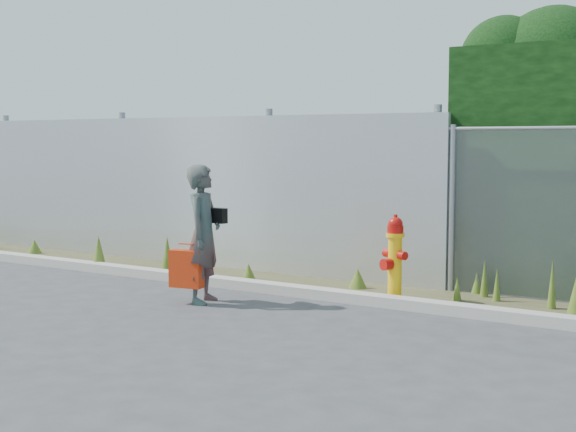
# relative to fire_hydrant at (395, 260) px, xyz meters

# --- Properties ---
(ground) EXTENTS (80.00, 80.00, 0.00)m
(ground) POSITION_rel_fire_hydrant_xyz_m (-0.72, -2.09, -0.49)
(ground) COLOR #3B3A3D
(ground) RESTS_ON ground
(curb) EXTENTS (16.00, 0.22, 0.12)m
(curb) POSITION_rel_fire_hydrant_xyz_m (-0.72, -0.29, -0.43)
(curb) COLOR #A49F94
(curb) RESTS_ON ground
(weed_strip) EXTENTS (16.00, 1.27, 0.55)m
(weed_strip) POSITION_rel_fire_hydrant_xyz_m (-0.86, 0.28, -0.36)
(weed_strip) COLOR #443F26
(weed_strip) RESTS_ON ground
(corrugated_fence) EXTENTS (8.50, 0.21, 2.30)m
(corrugated_fence) POSITION_rel_fire_hydrant_xyz_m (-3.97, 0.92, 0.61)
(corrugated_fence) COLOR silver
(corrugated_fence) RESTS_ON ground
(fire_hydrant) EXTENTS (0.34, 0.30, 1.01)m
(fire_hydrant) POSITION_rel_fire_hydrant_xyz_m (0.00, 0.00, 0.00)
(fire_hydrant) COLOR yellow
(fire_hydrant) RESTS_ON ground
(woman) EXTENTS (0.52, 0.66, 1.58)m
(woman) POSITION_rel_fire_hydrant_xyz_m (-1.83, -1.21, 0.30)
(woman) COLOR #106A5E
(woman) RESTS_ON ground
(red_tote_bag) EXTENTS (0.39, 0.14, 0.51)m
(red_tote_bag) POSITION_rel_fire_hydrant_xyz_m (-1.94, -1.39, -0.08)
(red_tote_bag) COLOR red
(black_shoulder_bag) EXTENTS (0.23, 0.10, 0.17)m
(black_shoulder_bag) POSITION_rel_fire_hydrant_xyz_m (-1.72, -1.09, 0.51)
(black_shoulder_bag) COLOR black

